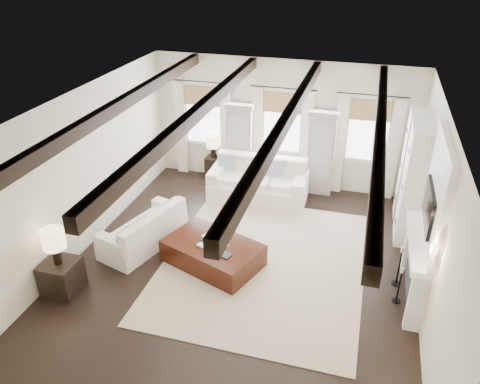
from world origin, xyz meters
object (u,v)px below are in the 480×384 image
(sofa_left, at_px, (146,232))
(ottoman, at_px, (213,253))
(sofa_back, at_px, (259,183))
(side_table_back, at_px, (214,167))
(side_table_front, at_px, (62,276))

(sofa_left, distance_m, ottoman, 1.55)
(sofa_back, relative_size, sofa_left, 1.14)
(sofa_back, bearing_deg, ottoman, -94.36)
(sofa_back, xyz_separation_m, sofa_left, (-1.75, -2.62, -0.08))
(ottoman, bearing_deg, side_table_back, 128.88)
(ottoman, height_order, side_table_back, side_table_back)
(sofa_back, xyz_separation_m, side_table_front, (-2.57, -4.33, -0.10))
(ottoman, xyz_separation_m, side_table_front, (-2.35, -1.49, 0.07))
(sofa_left, relative_size, ottoman, 1.14)
(side_table_back, bearing_deg, ottoman, -71.50)
(sofa_back, height_order, sofa_left, sofa_back)
(sofa_back, xyz_separation_m, ottoman, (-0.22, -2.84, -0.17))
(sofa_back, bearing_deg, sofa_left, -123.70)
(sofa_back, distance_m, ottoman, 2.85)
(side_table_front, distance_m, side_table_back, 5.24)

